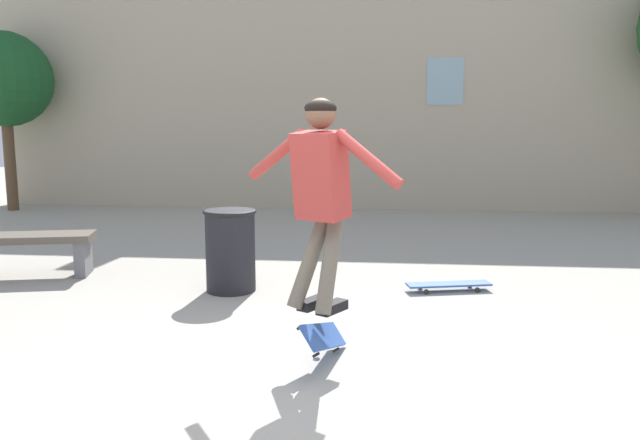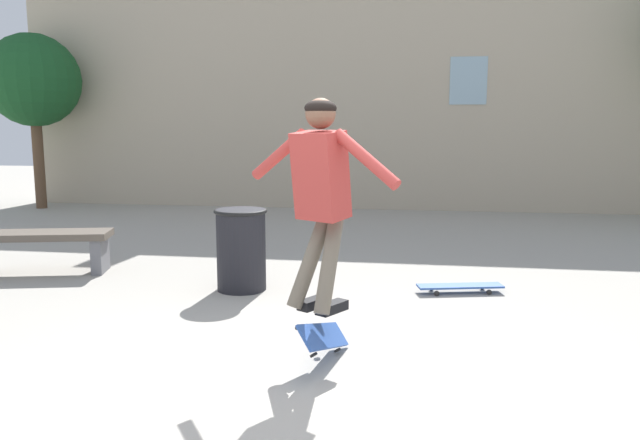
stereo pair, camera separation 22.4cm
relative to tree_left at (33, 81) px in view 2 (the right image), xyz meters
name	(u,v)px [view 2 (the right image)]	position (x,y,z in m)	size (l,w,h in m)	color
ground_plane	(306,399)	(6.94, -8.04, -2.55)	(40.00, 40.00, 0.00)	#A39E93
building_backdrop	(384,83)	(6.93, 1.03, -0.05)	(15.80, 0.52, 5.65)	#B7A88E
tree_left	(33,81)	(0.00, 0.00, 0.00)	(1.84, 1.84, 3.50)	brown
park_bench	(41,243)	(3.34, -5.20, -2.20)	(1.62, 0.82, 0.49)	brown
trash_bin	(241,248)	(5.82, -5.55, -2.11)	(0.55, 0.55, 0.84)	black
skater	(320,186)	(6.94, -7.44, -1.27)	(1.15, 0.74, 1.49)	#B23833
skateboard_flipping	(324,336)	(6.97, -7.46, -2.34)	(0.31, 0.88, 0.41)	#2D519E
skateboard_resting	(460,286)	(8.07, -5.34, -2.48)	(0.89, 0.39, 0.08)	#2D519E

